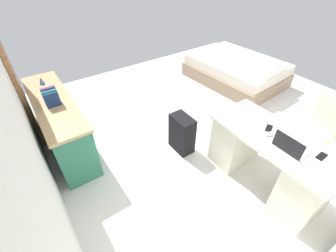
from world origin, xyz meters
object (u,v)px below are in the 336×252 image
object	(u,v)px
computer_mouse	(270,134)
laptop	(290,147)
credenza	(60,124)
cell_phone_by_mouse	(269,128)
bed	(236,70)
desk	(268,159)
cell_phone_near_laptop	(322,156)
office_chair	(310,134)
figurine_small	(41,81)
suitcase_black	(182,134)

from	to	relation	value
computer_mouse	laptop	bearing A→B (deg)	170.98
credenza	cell_phone_by_mouse	world-z (taller)	credenza
credenza	bed	bearing A→B (deg)	-90.47
desk	computer_mouse	world-z (taller)	computer_mouse
credenza	cell_phone_near_laptop	size ratio (longest dim) A/B	13.24
office_chair	figurine_small	world-z (taller)	office_chair
office_chair	figurine_small	distance (m)	3.80
suitcase_black	laptop	xyz separation A→B (m)	(-1.24, -0.40, 0.51)
suitcase_black	laptop	distance (m)	1.40
laptop	bed	bearing A→B (deg)	-39.38
desk	cell_phone_by_mouse	xyz separation A→B (m)	(0.15, -0.05, 0.36)
laptop	figurine_small	world-z (taller)	laptop
office_chair	computer_mouse	world-z (taller)	office_chair
computer_mouse	cell_phone_near_laptop	distance (m)	0.52
suitcase_black	cell_phone_by_mouse	world-z (taller)	cell_phone_by_mouse
computer_mouse	figurine_small	xyz separation A→B (m)	(2.57, 1.81, 0.08)
office_chair	cell_phone_near_laptop	world-z (taller)	office_chair
laptop	figurine_small	xyz separation A→B (m)	(2.83, 1.77, 0.05)
bed	cell_phone_by_mouse	bearing A→B (deg)	138.27
office_chair	suitcase_black	world-z (taller)	office_chair
laptop	credenza	bearing A→B (deg)	37.53
office_chair	cell_phone_by_mouse	distance (m)	0.85
desk	cell_phone_by_mouse	bearing A→B (deg)	-20.25
laptop	cell_phone_by_mouse	xyz separation A→B (m)	(0.33, -0.14, -0.04)
desk	cell_phone_by_mouse	distance (m)	0.39
figurine_small	bed	bearing A→B (deg)	-98.71
bed	figurine_small	bearing A→B (deg)	81.29
bed	laptop	distance (m)	2.99
cell_phone_near_laptop	suitcase_black	bearing A→B (deg)	19.65
laptop	computer_mouse	size ratio (longest dim) A/B	3.12
suitcase_black	cell_phone_near_laptop	world-z (taller)	cell_phone_near_laptop
laptop	cell_phone_near_laptop	world-z (taller)	laptop
cell_phone_by_mouse	credenza	bearing A→B (deg)	19.07
credenza	suitcase_black	world-z (taller)	credenza
cell_phone_near_laptop	figurine_small	xyz separation A→B (m)	(3.07, 1.96, 0.09)
desk	suitcase_black	bearing A→B (deg)	24.51
desk	cell_phone_by_mouse	size ratio (longest dim) A/B	10.64
desk	office_chair	bearing A→B (deg)	-92.79
desk	bed	distance (m)	2.74
cell_phone_by_mouse	bed	bearing A→B (deg)	-66.72
computer_mouse	figurine_small	bearing A→B (deg)	35.78
credenza	computer_mouse	bearing A→B (deg)	-138.41
bed	computer_mouse	world-z (taller)	computer_mouse
desk	credenza	xyz separation A→B (m)	(2.11, 1.85, 0.01)
credenza	office_chair	bearing A→B (deg)	-128.93
suitcase_black	cell_phone_near_laptop	distance (m)	1.66
bed	laptop	bearing A→B (deg)	140.62
laptop	desk	bearing A→B (deg)	-23.74
computer_mouse	office_chair	bearing A→B (deg)	-96.84
suitcase_black	laptop	bearing A→B (deg)	-162.23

